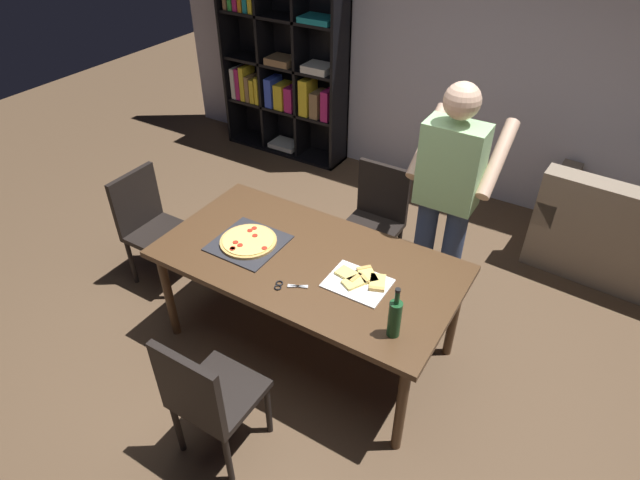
{
  "coord_description": "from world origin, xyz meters",
  "views": [
    {
      "loc": [
        1.4,
        -2.13,
        2.8
      ],
      "look_at": [
        0.0,
        0.15,
        0.8
      ],
      "focal_mm": 29.61,
      "sensor_mm": 36.0,
      "label": 1
    }
  ],
  "objects": [
    {
      "name": "ground_plane",
      "position": [
        0.0,
        0.0,
        0.0
      ],
      "size": [
        12.0,
        12.0,
        0.0
      ],
      "primitive_type": "plane",
      "color": "brown"
    },
    {
      "name": "back_wall",
      "position": [
        0.0,
        2.6,
        1.4
      ],
      "size": [
        6.4,
        0.1,
        2.8
      ],
      "primitive_type": "cube",
      "color": "#BCB7C6",
      "rests_on": "ground_plane"
    },
    {
      "name": "dining_table",
      "position": [
        0.0,
        0.0,
        0.68
      ],
      "size": [
        1.88,
        0.99,
        0.75
      ],
      "color": "#4C331E",
      "rests_on": "ground_plane"
    },
    {
      "name": "chair_near_camera",
      "position": [
        -0.0,
        -0.98,
        0.51
      ],
      "size": [
        0.42,
        0.42,
        0.9
      ],
      "color": "black",
      "rests_on": "ground_plane"
    },
    {
      "name": "chair_far_side",
      "position": [
        0.0,
        0.98,
        0.51
      ],
      "size": [
        0.42,
        0.42,
        0.9
      ],
      "color": "black",
      "rests_on": "ground_plane"
    },
    {
      "name": "chair_left_end",
      "position": [
        -1.43,
        0.0,
        0.51
      ],
      "size": [
        0.42,
        0.42,
        0.9
      ],
      "color": "black",
      "rests_on": "ground_plane"
    },
    {
      "name": "bookshelf",
      "position": [
        -1.82,
        2.38,
        0.95
      ],
      "size": [
        1.4,
        0.35,
        1.95
      ],
      "color": "black",
      "rests_on": "ground_plane"
    },
    {
      "name": "person_serving_pizza",
      "position": [
        0.59,
        0.76,
        1.0
      ],
      "size": [
        0.55,
        0.54,
        1.75
      ],
      "color": "#38476B",
      "rests_on": "ground_plane"
    },
    {
      "name": "pepperoni_pizza_on_tray",
      "position": [
        -0.41,
        -0.07,
        0.77
      ],
      "size": [
        0.43,
        0.43,
        0.04
      ],
      "color": "#2D2D33",
      "rests_on": "dining_table"
    },
    {
      "name": "pizza_slices_on_towel",
      "position": [
        0.38,
        -0.02,
        0.76
      ],
      "size": [
        0.36,
        0.3,
        0.03
      ],
      "color": "white",
      "rests_on": "dining_table"
    },
    {
      "name": "wine_bottle",
      "position": [
        0.72,
        -0.3,
        0.87
      ],
      "size": [
        0.07,
        0.07,
        0.32
      ],
      "color": "#194723",
      "rests_on": "dining_table"
    },
    {
      "name": "kitchen_scissors",
      "position": [
        0.03,
        -0.28,
        0.76
      ],
      "size": [
        0.19,
        0.14,
        0.01
      ],
      "color": "silver",
      "rests_on": "dining_table"
    }
  ]
}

